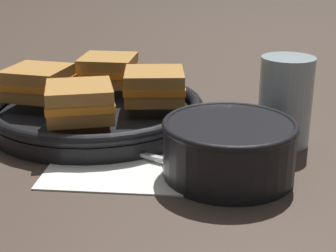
{
  "coord_description": "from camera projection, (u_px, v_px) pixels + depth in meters",
  "views": [
    {
      "loc": [
        0.11,
        -0.62,
        0.27
      ],
      "look_at": [
        0.01,
        0.01,
        0.04
      ],
      "focal_mm": 55.0,
      "sensor_mm": 36.0,
      "label": 1
    }
  ],
  "objects": [
    {
      "name": "drinking_glass",
      "position": [
        285.0,
        101.0,
        0.7
      ],
      "size": [
        0.07,
        0.07,
        0.12
      ],
      "color": "silver",
      "rests_on": "ground_plane"
    },
    {
      "name": "sandwich_far_left",
      "position": [
        38.0,
        82.0,
        0.78
      ],
      "size": [
        0.1,
        0.1,
        0.05
      ],
      "rotation": [
        0.0,
        0.0,
        4.61
      ],
      "color": "#B27A38",
      "rests_on": "skillet"
    },
    {
      "name": "spoon",
      "position": [
        166.0,
        160.0,
        0.65
      ],
      "size": [
        0.16,
        0.08,
        0.01
      ],
      "rotation": [
        0.0,
        0.0,
        -0.38
      ],
      "color": "silver",
      "rests_on": "napkin"
    },
    {
      "name": "napkin",
      "position": [
        141.0,
        159.0,
        0.67
      ],
      "size": [
        0.24,
        0.21,
        0.0
      ],
      "color": "white",
      "rests_on": "ground_plane"
    },
    {
      "name": "sandwich_near_left",
      "position": [
        154.0,
        86.0,
        0.77
      ],
      "size": [
        0.1,
        0.1,
        0.05
      ],
      "rotation": [
        0.0,
        0.0,
        1.76
      ],
      "color": "#B27A38",
      "rests_on": "skillet"
    },
    {
      "name": "soup_bowl",
      "position": [
        229.0,
        145.0,
        0.61
      ],
      "size": [
        0.16,
        0.16,
        0.07
      ],
      "color": "black",
      "rests_on": "ground_plane"
    },
    {
      "name": "skillet",
      "position": [
        96.0,
        111.0,
        0.79
      ],
      "size": [
        0.45,
        0.33,
        0.04
      ],
      "color": "black",
      "rests_on": "ground_plane"
    },
    {
      "name": "sandwich_near_right",
      "position": [
        108.0,
        70.0,
        0.86
      ],
      "size": [
        0.09,
        0.09,
        0.05
      ],
      "rotation": [
        0.0,
        0.0,
        3.17
      ],
      "color": "#B27A38",
      "rests_on": "skillet"
    },
    {
      "name": "sandwich_far_right",
      "position": [
        80.0,
        102.0,
        0.69
      ],
      "size": [
        0.11,
        0.11,
        0.05
      ],
      "rotation": [
        0.0,
        0.0,
        6.63
      ],
      "color": "#B27A38",
      "rests_on": "skillet"
    },
    {
      "name": "ground_plane",
      "position": [
        159.0,
        155.0,
        0.68
      ],
      "size": [
        4.0,
        4.0,
        0.0
      ],
      "primitive_type": "plane",
      "color": "#47382D"
    }
  ]
}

